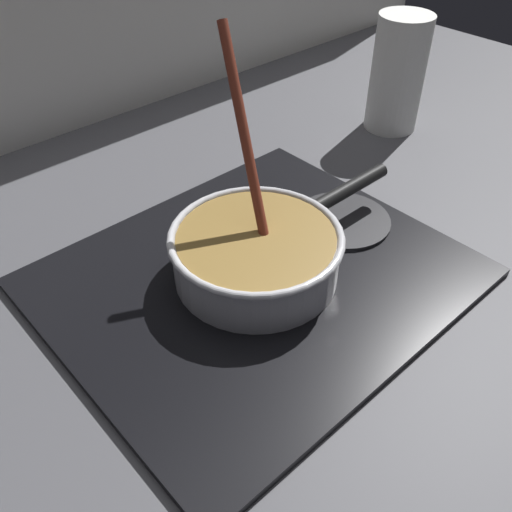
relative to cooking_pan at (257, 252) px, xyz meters
name	(u,v)px	position (x,y,z in m)	size (l,w,h in m)	color
ground	(338,376)	(-0.03, -0.18, -0.07)	(2.40, 1.60, 0.04)	#4C4C51
hob_plate	(256,277)	(0.00, 0.00, -0.05)	(0.56, 0.48, 0.01)	black
burner_ring	(256,272)	(0.00, 0.00, -0.04)	(0.19, 0.19, 0.01)	#592D0C
spare_burner	(342,220)	(0.19, 0.00, -0.04)	(0.15, 0.15, 0.01)	#262628
cooking_pan	(257,252)	(0.00, 0.00, 0.00)	(0.40, 0.25, 0.32)	silver
paper_towel_roll	(398,74)	(0.53, 0.16, 0.06)	(0.11, 0.11, 0.23)	white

